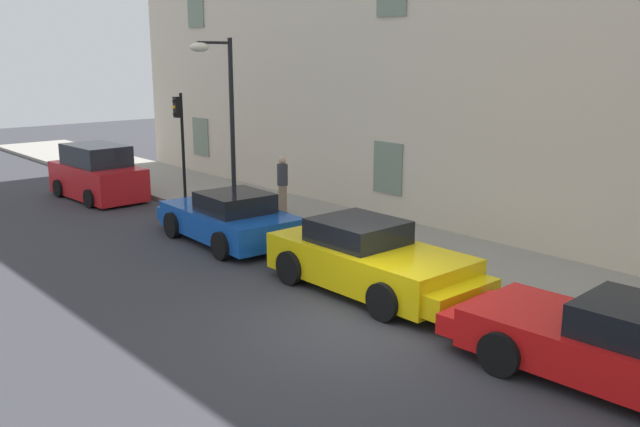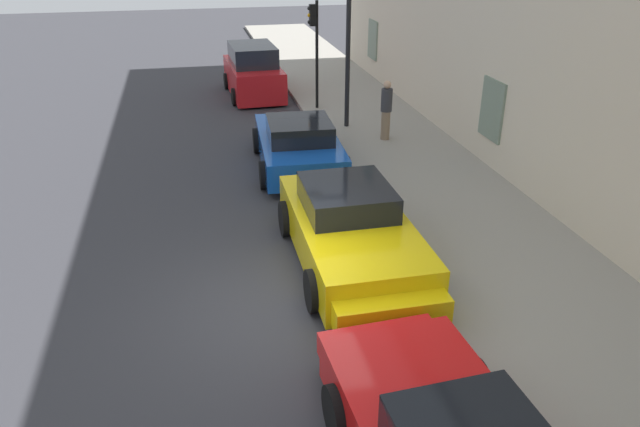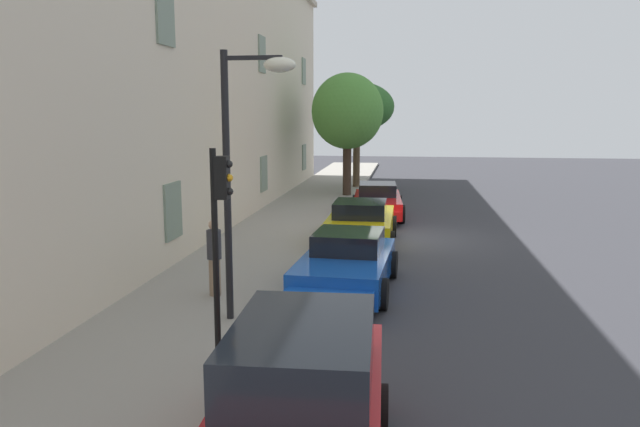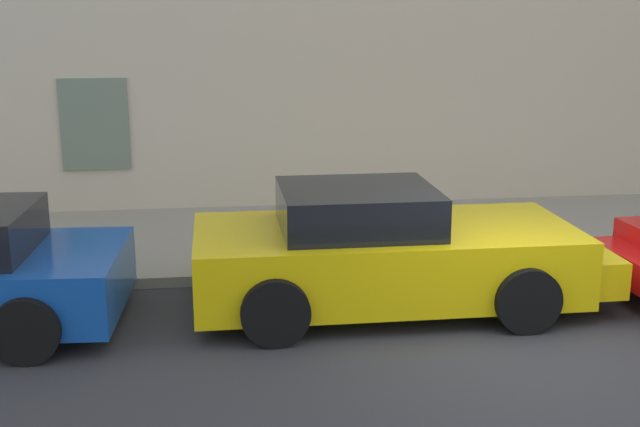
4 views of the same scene
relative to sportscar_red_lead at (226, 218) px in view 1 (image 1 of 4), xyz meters
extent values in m
plane|color=#333338|center=(6.48, -1.43, -0.60)|extent=(80.00, 80.00, 0.00)
cube|color=gray|center=(6.48, 2.89, -0.53)|extent=(60.00, 3.73, 0.14)
cube|color=beige|center=(6.48, 7.01, 4.79)|extent=(38.43, 4.51, 10.78)
cube|color=gray|center=(-8.89, 4.73, 1.00)|extent=(1.10, 0.06, 1.50)
cube|color=gray|center=(1.36, 4.73, 1.00)|extent=(1.10, 0.06, 1.50)
cube|color=gray|center=(-8.89, 4.73, 5.99)|extent=(1.10, 0.06, 1.50)
cube|color=#144CB2|center=(0.14, -0.01, -0.07)|extent=(4.29, 2.19, 0.68)
cube|color=black|center=(0.45, -0.03, 0.51)|extent=(1.76, 1.66, 0.49)
cube|color=#144CB2|center=(-1.70, 0.09, -0.16)|extent=(1.35, 1.87, 0.37)
cylinder|color=black|center=(-1.21, -0.92, -0.26)|extent=(0.70, 0.28, 0.69)
cylinder|color=black|center=(-1.10, 1.04, -0.26)|extent=(0.70, 0.28, 0.69)
cylinder|color=black|center=(1.38, -1.06, -0.26)|extent=(0.70, 0.28, 0.69)
cylinder|color=black|center=(1.49, 0.90, -0.26)|extent=(0.70, 0.28, 0.69)
cube|color=yellow|center=(5.23, 0.05, -0.02)|extent=(4.42, 1.99, 0.78)
cube|color=black|center=(4.90, 0.05, 0.61)|extent=(1.77, 1.59, 0.48)
cube|color=yellow|center=(7.17, 0.05, -0.12)|extent=(1.33, 1.82, 0.43)
cylinder|color=black|center=(6.60, 1.04, -0.24)|extent=(0.74, 0.24, 0.73)
cylinder|color=black|center=(6.60, -0.94, -0.24)|extent=(0.74, 0.24, 0.73)
cylinder|color=black|center=(3.86, 1.03, -0.24)|extent=(0.74, 0.24, 0.73)
cylinder|color=black|center=(3.86, -0.95, -0.24)|extent=(0.74, 0.24, 0.73)
cube|color=red|center=(10.66, -0.20, -0.08)|extent=(4.64, 2.10, 0.64)
cube|color=red|center=(8.66, -0.31, -0.16)|extent=(1.46, 1.78, 0.35)
cylinder|color=black|center=(9.30, -1.21, -0.25)|extent=(0.71, 0.28, 0.70)
cylinder|color=black|center=(9.20, 0.64, -0.25)|extent=(0.71, 0.28, 0.70)
cube|color=red|center=(-7.42, -0.28, 0.02)|extent=(4.05, 1.90, 1.07)
cube|color=#1E232B|center=(-7.42, -0.28, 0.90)|extent=(2.45, 1.63, 0.69)
cylinder|color=black|center=(-6.26, 0.63, -0.30)|extent=(0.62, 0.22, 0.61)
cylinder|color=black|center=(-6.20, -1.11, -0.30)|extent=(0.62, 0.22, 0.61)
cylinder|color=black|center=(-8.65, 0.54, -0.30)|extent=(0.62, 0.22, 0.61)
cylinder|color=black|center=(-8.58, -1.20, -0.30)|extent=(0.62, 0.22, 0.61)
cylinder|color=black|center=(-4.80, 1.56, 1.28)|extent=(0.10, 0.10, 3.48)
cube|color=black|center=(-4.80, 1.42, 2.57)|extent=(0.22, 0.20, 0.66)
sphere|color=black|center=(-4.80, 1.31, 2.78)|extent=(0.12, 0.12, 0.12)
sphere|color=orange|center=(-4.80, 1.31, 2.57)|extent=(0.12, 0.12, 0.12)
sphere|color=black|center=(-4.80, 1.31, 2.36)|extent=(0.12, 0.12, 0.12)
cylinder|color=black|center=(-2.60, 2.02, 2.12)|extent=(0.14, 0.14, 5.16)
cube|color=black|center=(-2.60, 1.47, 4.55)|extent=(0.08, 1.10, 0.08)
ellipsoid|color=#EAE5C6|center=(-2.60, 0.97, 4.42)|extent=(0.44, 0.60, 0.28)
cylinder|color=#8C7259|center=(-1.15, 2.80, -0.05)|extent=(0.35, 0.35, 0.83)
cylinder|color=#333338|center=(-1.15, 2.80, 0.69)|extent=(0.43, 0.43, 0.64)
sphere|color=tan|center=(-1.15, 2.80, 1.13)|extent=(0.22, 0.22, 0.22)
camera|label=1|loc=(14.71, -9.63, 4.21)|focal=38.12mm
camera|label=2|loc=(14.73, -2.63, 5.21)|focal=33.62mm
camera|label=3|loc=(-13.71, -1.39, 3.53)|focal=33.98mm
camera|label=4|loc=(3.28, -8.93, 2.83)|focal=45.82mm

